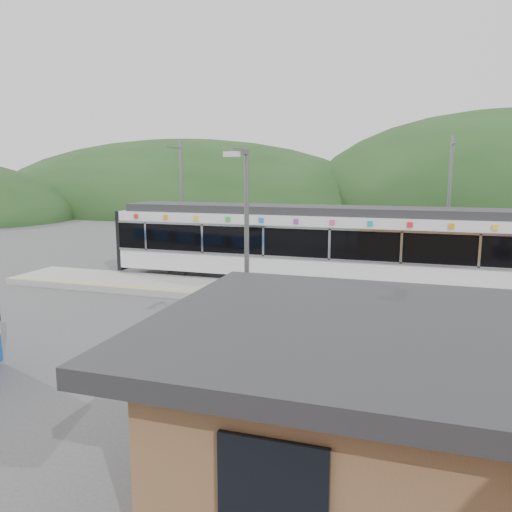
% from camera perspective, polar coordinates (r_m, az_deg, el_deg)
% --- Properties ---
extents(ground, '(120.00, 120.00, 0.00)m').
position_cam_1_polar(ground, '(18.51, -0.33, -7.15)').
color(ground, '#4C4C4F').
rests_on(ground, ground).
extents(hills, '(146.00, 149.00, 26.00)m').
position_cam_1_polar(hills, '(22.79, 19.00, -4.46)').
color(hills, '#1E3D19').
rests_on(hills, ground).
extents(platform, '(26.00, 3.20, 0.30)m').
position_cam_1_polar(platform, '(21.52, 2.39, -4.34)').
color(platform, '#9E9E99').
rests_on(platform, ground).
extents(yellow_line, '(26.00, 0.10, 0.01)m').
position_cam_1_polar(yellow_line, '(20.27, 1.42, -4.76)').
color(yellow_line, yellow).
rests_on(yellow_line, platform).
extents(train, '(20.44, 3.01, 3.74)m').
position_cam_1_polar(train, '(23.42, 7.82, 1.50)').
color(train, black).
rests_on(train, ground).
extents(catenary_mast_west, '(0.18, 1.80, 7.00)m').
position_cam_1_polar(catenary_mast_west, '(28.36, -8.52, 6.13)').
color(catenary_mast_west, slate).
rests_on(catenary_mast_west, ground).
extents(catenary_mast_east, '(0.18, 1.80, 7.00)m').
position_cam_1_polar(catenary_mast_east, '(25.51, 21.14, 5.19)').
color(catenary_mast_east, slate).
rests_on(catenary_mast_east, ground).
extents(station_shelter, '(9.20, 6.20, 3.00)m').
position_cam_1_polar(station_shelter, '(8.73, 20.08, -16.81)').
color(station_shelter, brown).
rests_on(station_shelter, ground).
extents(lamp_post, '(0.36, 1.05, 5.92)m').
position_cam_1_polar(lamp_post, '(12.30, -1.25, 1.13)').
color(lamp_post, slate).
rests_on(lamp_post, ground).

